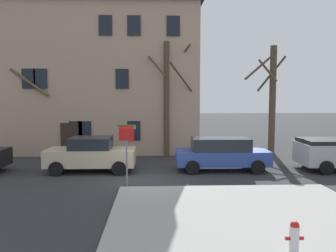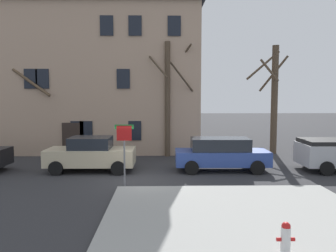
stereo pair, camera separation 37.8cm
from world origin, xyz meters
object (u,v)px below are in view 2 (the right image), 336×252
tree_bare_near (41,100)px  fire_hydrant (286,238)px  car_beige_sedan (91,154)px  bicycle_leaning (52,149)px  building_main (109,65)px  car_blue_wagon (221,154)px  tree_bare_far (274,96)px  street_sign_pole (124,144)px  tree_bare_mid (168,96)px

tree_bare_near → fire_hydrant: tree_bare_near is taller
car_beige_sedan → fire_hydrant: car_beige_sedan is taller
car_beige_sedan → bicycle_leaning: size_ratio=2.48×
car_beige_sedan → fire_hydrant: size_ratio=5.76×
fire_hydrant → bicycle_leaning: bicycle_leaning is taller
building_main → bicycle_leaning: bearing=-129.4°
car_blue_wagon → fire_hydrant: 9.31m
building_main → tree_bare_far: size_ratio=1.88×
tree_bare_far → fire_hydrant: 15.59m
building_main → tree_bare_far: (11.18, -3.49, -2.27)m
street_sign_pole → bicycle_leaning: bearing=124.1°
car_beige_sedan → fire_hydrant: 11.33m
fire_hydrant → bicycle_leaning: 17.30m
car_blue_wagon → bicycle_leaning: (-9.99, 4.94, -0.50)m
building_main → tree_bare_far: building_main is taller
car_blue_wagon → street_sign_pole: bearing=-144.9°
tree_bare_far → car_beige_sedan: bearing=-154.4°
tree_bare_far → bicycle_leaning: size_ratio=3.99×
tree_bare_near → car_blue_wagon: (10.80, -5.50, -2.63)m
fire_hydrant → street_sign_pole: street_sign_pole is taller
tree_bare_near → street_sign_pole: (6.30, -8.65, -1.67)m
tree_bare_far → street_sign_pole: (-8.82, -8.43, -1.91)m
building_main → car_beige_sedan: 10.09m
tree_bare_far → bicycle_leaning: tree_bare_far is taller
building_main → street_sign_pole: (2.35, -11.92, -4.18)m
tree_bare_far → bicycle_leaning: bearing=-178.7°
building_main → tree_bare_near: size_ratio=2.09×
tree_bare_mid → bicycle_leaning: (-7.44, 0.71, -3.38)m
tree_bare_far → tree_bare_near: bearing=179.1°
car_beige_sedan → car_blue_wagon: bearing=-0.8°
car_blue_wagon → bicycle_leaning: 11.16m
tree_bare_near → fire_hydrant: bearing=-54.3°
building_main → tree_bare_mid: 6.64m
car_beige_sedan → street_sign_pole: 3.94m
building_main → tree_bare_far: bearing=-17.4°
building_main → fire_hydrant: 20.03m
tree_bare_far → bicycle_leaning: (-14.31, -0.32, -3.37)m
tree_bare_near → tree_bare_far: tree_bare_far is taller
car_blue_wagon → fire_hydrant: (-0.18, -9.30, -0.36)m
bicycle_leaning → tree_bare_near: bearing=145.8°
tree_bare_mid → car_beige_sedan: size_ratio=1.62×
fire_hydrant → car_blue_wagon: bearing=88.9°
tree_bare_mid → fire_hydrant: (2.38, -13.54, -3.24)m
car_blue_wagon → street_sign_pole: size_ratio=1.79×
tree_bare_far → fire_hydrant: bearing=-107.2°
tree_bare_far → fire_hydrant: (-4.50, -14.57, -3.23)m
tree_bare_mid → car_blue_wagon: (2.55, -4.24, -2.88)m
tree_bare_near → car_blue_wagon: bearing=-27.0°
building_main → fire_hydrant: (6.67, -18.07, -5.50)m
street_sign_pole → bicycle_leaning: size_ratio=1.48×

